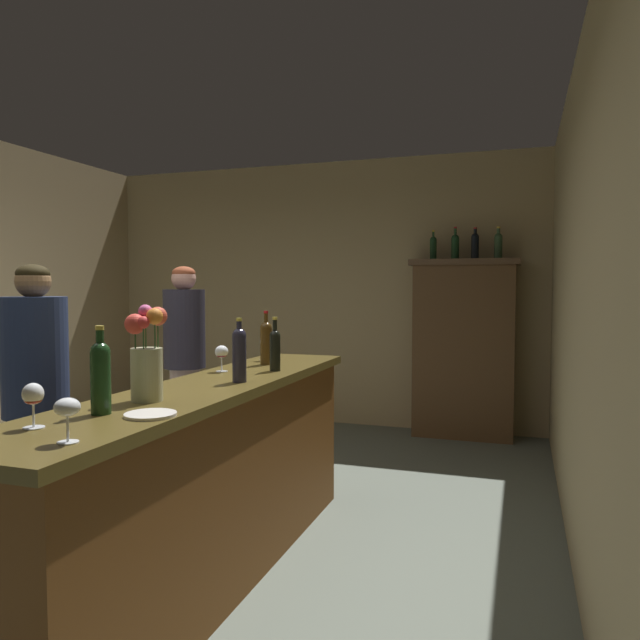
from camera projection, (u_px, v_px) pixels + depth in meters
floor at (111, 553)px, 3.36m from camera, size 9.14×9.14×0.00m
wall_back at (317, 293)px, 6.67m from camera, size 4.99×0.12×2.84m
wall_right at (607, 303)px, 2.49m from camera, size 0.12×7.15×2.84m
bar_counter at (209, 483)px, 3.01m from camera, size 0.54×2.78×1.01m
display_cabinet at (464, 345)px, 5.92m from camera, size 1.05×0.37×1.76m
wine_bottle_syrah at (101, 374)px, 2.27m from camera, size 0.08×0.08×0.34m
wine_bottle_merlot at (266, 341)px, 3.74m from camera, size 0.07×0.07×0.34m
wine_bottle_pinot at (275, 348)px, 3.45m from camera, size 0.06×0.06×0.31m
wine_bottle_rose at (239, 352)px, 3.04m from camera, size 0.07×0.07×0.33m
wine_glass_front at (33, 397)px, 2.04m from camera, size 0.07×0.07×0.16m
wine_glass_mid at (265, 343)px, 3.94m from camera, size 0.07×0.07×0.16m
wine_glass_rear at (67, 409)px, 1.85m from camera, size 0.08×0.08×0.14m
wine_glass_spare at (222, 353)px, 3.42m from camera, size 0.08×0.08×0.15m
flower_arrangement at (147, 357)px, 2.53m from camera, size 0.15×0.17×0.41m
cheese_plate at (150, 415)px, 2.24m from camera, size 0.19×0.19×0.01m
display_bottle_left at (433, 247)px, 5.96m from camera, size 0.07×0.07×0.29m
display_bottle_midleft at (455, 245)px, 5.89m from camera, size 0.08×0.08×0.32m
display_bottle_center at (475, 245)px, 5.83m from camera, size 0.07×0.07×0.31m
display_bottle_midright at (498, 244)px, 5.76m from camera, size 0.08×0.08×0.31m
patron_by_cabinet at (36, 403)px, 3.13m from camera, size 0.33×0.33×1.61m
patron_in_grey at (185, 359)px, 4.78m from camera, size 0.33×0.33×1.65m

